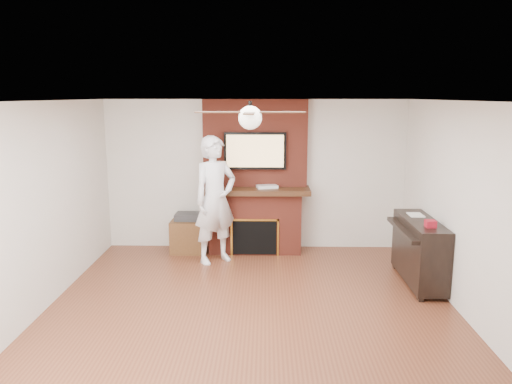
{
  "coord_description": "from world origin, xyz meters",
  "views": [
    {
      "loc": [
        0.17,
        -5.51,
        2.56
      ],
      "look_at": [
        0.05,
        0.9,
        1.31
      ],
      "focal_mm": 35.0,
      "sensor_mm": 36.0,
      "label": 1
    }
  ],
  "objects_px": {
    "person": "(215,200)",
    "piano": "(419,250)",
    "side_table": "(189,234)",
    "fireplace": "(255,192)"
  },
  "relations": [
    {
      "from": "fireplace",
      "to": "person",
      "type": "relative_size",
      "value": 1.27
    },
    {
      "from": "person",
      "to": "side_table",
      "type": "bearing_deg",
      "value": 96.04
    },
    {
      "from": "person",
      "to": "piano",
      "type": "height_order",
      "value": "person"
    },
    {
      "from": "fireplace",
      "to": "side_table",
      "type": "relative_size",
      "value": 3.88
    },
    {
      "from": "fireplace",
      "to": "piano",
      "type": "relative_size",
      "value": 1.82
    },
    {
      "from": "fireplace",
      "to": "piano",
      "type": "distance_m",
      "value": 2.76
    },
    {
      "from": "side_table",
      "to": "person",
      "type": "bearing_deg",
      "value": -45.34
    },
    {
      "from": "side_table",
      "to": "piano",
      "type": "bearing_deg",
      "value": -21.1
    },
    {
      "from": "piano",
      "to": "person",
      "type": "bearing_deg",
      "value": 163.29
    },
    {
      "from": "person",
      "to": "piano",
      "type": "bearing_deg",
      "value": -54.01
    }
  ]
}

